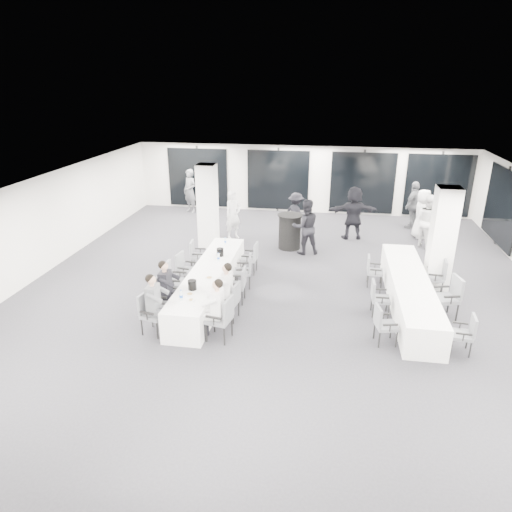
{
  "coord_description": "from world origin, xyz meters",
  "views": [
    {
      "loc": [
        1.15,
        -11.08,
        5.39
      ],
      "look_at": [
        -0.62,
        -0.2,
        1.07
      ],
      "focal_mm": 32.0,
      "sensor_mm": 36.0,
      "label": 1
    }
  ],
  "objects_px": {
    "chair_main_left_second": "(162,295)",
    "chair_main_right_second": "(231,299)",
    "standing_guest_g": "(190,188)",
    "ice_bucket_near": "(192,285)",
    "chair_side_left_far": "(373,269)",
    "chair_main_right_fourth": "(245,269)",
    "chair_main_right_far": "(251,256)",
    "chair_main_left_near": "(150,310)",
    "standing_guest_f": "(354,209)",
    "chair_side_left_near": "(383,322)",
    "banquet_table_main": "(209,283)",
    "chair_main_right_mid": "(239,283)",
    "chair_side_right_far": "(438,274)",
    "chair_main_left_far": "(196,254)",
    "banquet_table_side": "(409,292)",
    "standing_guest_c": "(296,211)",
    "chair_main_left_mid": "(173,279)",
    "standing_guest_h": "(428,218)",
    "chair_main_left_fourth": "(185,267)",
    "cocktail_table": "(290,231)",
    "standing_guest_d": "(414,202)",
    "ice_bucket_far": "(220,252)",
    "standing_guest_a": "(233,212)",
    "chair_main_right_near": "(223,316)",
    "standing_guest_e": "(422,211)",
    "standing_guest_b": "(306,223)",
    "chair_side_right_mid": "(450,295)",
    "chair_side_left_mid": "(378,296)",
    "chair_side_right_near": "(466,332)"
  },
  "relations": [
    {
      "from": "chair_main_left_far",
      "to": "standing_guest_a",
      "type": "distance_m",
      "value": 3.07
    },
    {
      "from": "cocktail_table",
      "to": "chair_main_right_fourth",
      "type": "bearing_deg",
      "value": -105.58
    },
    {
      "from": "chair_side_right_far",
      "to": "standing_guest_h",
      "type": "distance_m",
      "value": 3.79
    },
    {
      "from": "chair_main_right_far",
      "to": "standing_guest_f",
      "type": "xyz_separation_m",
      "value": [
        3.03,
        3.64,
        0.55
      ]
    },
    {
      "from": "chair_side_left_near",
      "to": "standing_guest_h",
      "type": "height_order",
      "value": "standing_guest_h"
    },
    {
      "from": "chair_main_left_second",
      "to": "chair_main_right_second",
      "type": "distance_m",
      "value": 1.67
    },
    {
      "from": "chair_main_right_second",
      "to": "chair_side_right_near",
      "type": "bearing_deg",
      "value": -89.16
    },
    {
      "from": "standing_guest_e",
      "to": "standing_guest_f",
      "type": "height_order",
      "value": "standing_guest_f"
    },
    {
      "from": "chair_side_left_mid",
      "to": "standing_guest_c",
      "type": "xyz_separation_m",
      "value": [
        -2.46,
        5.91,
        0.37
      ]
    },
    {
      "from": "chair_main_right_fourth",
      "to": "chair_main_right_far",
      "type": "bearing_deg",
      "value": -9.27
    },
    {
      "from": "banquet_table_side",
      "to": "standing_guest_c",
      "type": "distance_m",
      "value": 6.27
    },
    {
      "from": "ice_bucket_far",
      "to": "standing_guest_a",
      "type": "bearing_deg",
      "value": 96.2
    },
    {
      "from": "standing_guest_c",
      "to": "standing_guest_h",
      "type": "height_order",
      "value": "standing_guest_h"
    },
    {
      "from": "chair_main_left_near",
      "to": "chair_main_right_fourth",
      "type": "bearing_deg",
      "value": 161.25
    },
    {
      "from": "banquet_table_main",
      "to": "standing_guest_e",
      "type": "height_order",
      "value": "standing_guest_e"
    },
    {
      "from": "chair_side_left_mid",
      "to": "chair_side_right_near",
      "type": "xyz_separation_m",
      "value": [
        1.65,
        -1.41,
        -0.0
      ]
    },
    {
      "from": "standing_guest_a",
      "to": "ice_bucket_near",
      "type": "bearing_deg",
      "value": -134.7
    },
    {
      "from": "chair_main_left_far",
      "to": "ice_bucket_far",
      "type": "relative_size",
      "value": 4.04
    },
    {
      "from": "chair_main_left_mid",
      "to": "chair_main_right_near",
      "type": "distance_m",
      "value": 2.36
    },
    {
      "from": "chair_side_right_near",
      "to": "chair_side_right_mid",
      "type": "relative_size",
      "value": 0.83
    },
    {
      "from": "banquet_table_side",
      "to": "chair_main_right_second",
      "type": "bearing_deg",
      "value": -161.86
    },
    {
      "from": "chair_side_left_near",
      "to": "banquet_table_main",
      "type": "bearing_deg",
      "value": -122.88
    },
    {
      "from": "chair_main_left_near",
      "to": "standing_guest_f",
      "type": "xyz_separation_m",
      "value": [
        4.69,
        7.34,
        0.53
      ]
    },
    {
      "from": "banquet_table_side",
      "to": "ice_bucket_far",
      "type": "distance_m",
      "value": 5.11
    },
    {
      "from": "chair_main_left_fourth",
      "to": "chair_main_right_near",
      "type": "bearing_deg",
      "value": 40.89
    },
    {
      "from": "chair_side_right_near",
      "to": "standing_guest_e",
      "type": "distance_m",
      "value": 7.63
    },
    {
      "from": "chair_main_left_fourth",
      "to": "chair_side_right_near",
      "type": "bearing_deg",
      "value": 79.32
    },
    {
      "from": "standing_guest_f",
      "to": "cocktail_table",
      "type": "bearing_deg",
      "value": 22.4
    },
    {
      "from": "chair_main_left_mid",
      "to": "chair_main_right_near",
      "type": "xyz_separation_m",
      "value": [
        1.68,
        -1.66,
        -0.01
      ]
    },
    {
      "from": "chair_main_right_mid",
      "to": "banquet_table_main",
      "type": "bearing_deg",
      "value": 74.25
    },
    {
      "from": "chair_main_left_mid",
      "to": "standing_guest_g",
      "type": "relative_size",
      "value": 0.5
    },
    {
      "from": "chair_side_right_mid",
      "to": "standing_guest_f",
      "type": "bearing_deg",
      "value": 7.25
    },
    {
      "from": "standing_guest_b",
      "to": "ice_bucket_near",
      "type": "bearing_deg",
      "value": 45.78
    },
    {
      "from": "chair_main_right_mid",
      "to": "standing_guest_a",
      "type": "bearing_deg",
      "value": 11.95
    },
    {
      "from": "chair_main_left_far",
      "to": "banquet_table_side",
      "type": "bearing_deg",
      "value": 70.59
    },
    {
      "from": "standing_guest_e",
      "to": "banquet_table_main",
      "type": "bearing_deg",
      "value": 134.99
    },
    {
      "from": "chair_main_left_near",
      "to": "chair_main_right_mid",
      "type": "height_order",
      "value": "chair_main_left_near"
    },
    {
      "from": "standing_guest_h",
      "to": "banquet_table_side",
      "type": "bearing_deg",
      "value": 133.05
    },
    {
      "from": "chair_main_left_fourth",
      "to": "standing_guest_c",
      "type": "height_order",
      "value": "standing_guest_c"
    },
    {
      "from": "standing_guest_g",
      "to": "ice_bucket_near",
      "type": "bearing_deg",
      "value": -39.4
    },
    {
      "from": "chair_main_right_near",
      "to": "chair_side_left_mid",
      "type": "bearing_deg",
      "value": -52.97
    },
    {
      "from": "chair_side_left_near",
      "to": "standing_guest_d",
      "type": "xyz_separation_m",
      "value": [
        1.9,
        8.59,
        0.52
      ]
    },
    {
      "from": "standing_guest_c",
      "to": "chair_main_left_mid",
      "type": "bearing_deg",
      "value": 105.06
    },
    {
      "from": "chair_side_left_far",
      "to": "ice_bucket_near",
      "type": "relative_size",
      "value": 3.69
    },
    {
      "from": "chair_main_right_mid",
      "to": "chair_side_right_far",
      "type": "bearing_deg",
      "value": -77.05
    },
    {
      "from": "standing_guest_h",
      "to": "chair_side_left_far",
      "type": "bearing_deg",
      "value": 117.54
    },
    {
      "from": "chair_main_left_fourth",
      "to": "standing_guest_g",
      "type": "bearing_deg",
      "value": -156.43
    },
    {
      "from": "ice_bucket_far",
      "to": "ice_bucket_near",
      "type": "bearing_deg",
      "value": -93.65
    },
    {
      "from": "standing_guest_d",
      "to": "standing_guest_f",
      "type": "relative_size",
      "value": 0.95
    },
    {
      "from": "chair_main_left_mid",
      "to": "cocktail_table",
      "type": "bearing_deg",
      "value": 148.71
    }
  ]
}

